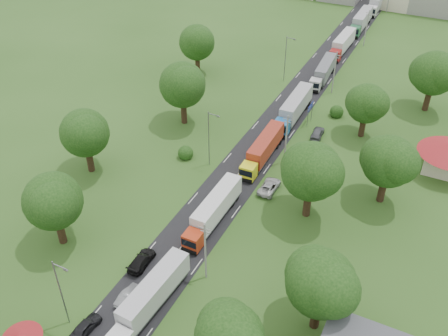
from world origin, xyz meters
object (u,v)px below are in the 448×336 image
Objects in this scene: info_sign at (310,109)px; car_lane_mid at (128,296)px; truck_0 at (150,298)px; car_lane_front at (86,326)px.

car_lane_mid is (-6.41, -49.25, -2.33)m from info_sign.
truck_0 is 3.50× the size of car_lane_mid.
info_sign is at bearing -95.98° from car_lane_mid.
car_lane_front is at bearing 74.19° from car_lane_mid.
truck_0 is at bearing -93.66° from info_sign.
truck_0 is at bearing -127.85° from car_lane_front.
truck_0 reaches higher than car_lane_mid.
truck_0 is at bearing -179.27° from car_lane_mid.
info_sign is 0.29× the size of truck_0.
car_lane_front is 1.02× the size of car_lane_mid.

